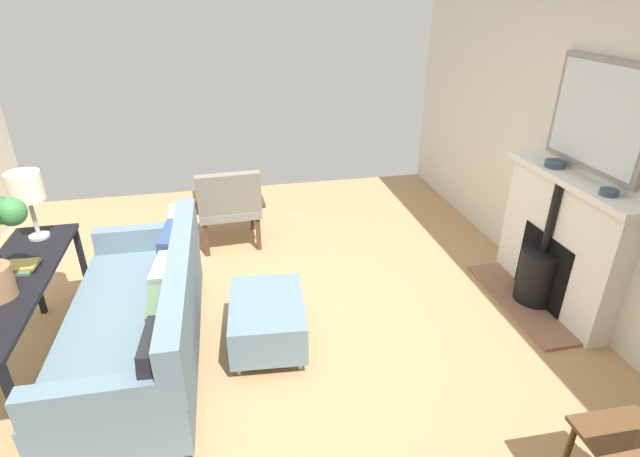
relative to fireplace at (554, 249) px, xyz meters
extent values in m
cube|color=tan|center=(2.41, 0.04, -0.50)|extent=(5.20, 6.35, 0.01)
cube|color=silver|center=(-0.19, 0.04, 0.84)|extent=(0.12, 6.35, 2.67)
cube|color=#93664C|center=(0.23, 0.00, -0.48)|extent=(0.32, 1.20, 0.03)
cube|color=white|center=(-0.03, 0.00, 0.04)|extent=(0.20, 1.27, 1.07)
cube|color=black|center=(0.05, 0.00, -0.17)|extent=(0.06, 0.61, 0.59)
cylinder|color=black|center=(0.09, 0.00, -0.24)|extent=(0.34, 0.34, 0.44)
cylinder|color=black|center=(0.09, 0.00, -0.01)|extent=(0.35, 0.35, 0.02)
cylinder|color=black|center=(0.09, 0.00, 0.29)|extent=(0.07, 0.07, 0.57)
cube|color=white|center=(-0.01, 0.00, 0.60)|extent=(0.25, 1.35, 0.05)
cube|color=gray|center=(-0.10, 0.00, 1.08)|extent=(0.04, 0.95, 0.79)
cube|color=silver|center=(-0.08, 0.00, 1.08)|extent=(0.01, 0.87, 0.71)
cylinder|color=#334C56|center=(-0.01, -0.23, 0.65)|extent=(0.16, 0.16, 0.05)
torus|color=#334C56|center=(-0.01, -0.23, 0.67)|extent=(0.16, 0.16, 0.01)
cylinder|color=#334C56|center=(-0.01, 0.36, 0.64)|extent=(0.12, 0.12, 0.04)
torus|color=#334C56|center=(-0.01, 0.36, 0.66)|extent=(0.12, 0.12, 0.01)
cylinder|color=#B2B2B7|center=(3.58, -0.72, -0.44)|extent=(0.04, 0.04, 0.10)
cylinder|color=#B2B2B7|center=(2.91, -0.71, -0.44)|extent=(0.04, 0.04, 0.10)
cylinder|color=#B2B2B7|center=(2.93, 0.91, -0.44)|extent=(0.04, 0.04, 0.10)
cube|color=slate|center=(3.26, 0.09, -0.22)|extent=(0.86, 1.92, 0.34)
cube|color=slate|center=(2.90, 0.10, 0.14)|extent=(0.17, 1.91, 0.39)
cube|color=slate|center=(3.24, -0.80, 0.04)|extent=(0.79, 0.13, 0.20)
cube|color=slate|center=(3.27, 0.98, 0.04)|extent=(0.79, 0.13, 0.20)
cube|color=#99999E|center=(2.99, -0.65, 0.11)|extent=(0.17, 0.38, 0.39)
cube|color=#334775|center=(2.99, -0.30, 0.13)|extent=(0.19, 0.42, 0.41)
cube|color=#99999E|center=(3.00, 0.11, 0.11)|extent=(0.16, 0.38, 0.37)
cube|color=#4C6B47|center=(3.00, 0.49, 0.10)|extent=(0.13, 0.34, 0.34)
cube|color=black|center=(3.01, 0.83, 0.10)|extent=(0.16, 0.36, 0.36)
cylinder|color=#B2B2B7|center=(2.53, -0.21, -0.45)|extent=(0.03, 0.03, 0.09)
cylinder|color=#B2B2B7|center=(2.58, 0.37, -0.45)|extent=(0.03, 0.03, 0.09)
cylinder|color=#B2B2B7|center=(2.11, -0.17, -0.45)|extent=(0.03, 0.03, 0.09)
cylinder|color=#B2B2B7|center=(2.16, 0.40, -0.45)|extent=(0.03, 0.03, 0.09)
cube|color=slate|center=(2.34, 0.10, -0.26)|extent=(0.59, 0.76, 0.30)
cube|color=#4C3321|center=(2.30, -1.86, -0.31)|extent=(0.05, 0.05, 0.37)
cube|color=#4C3321|center=(2.81, -1.83, -0.31)|extent=(0.05, 0.05, 0.37)
cube|color=#4C3321|center=(2.28, -1.38, -0.31)|extent=(0.05, 0.05, 0.37)
cube|color=#4C3321|center=(2.79, -1.36, -0.31)|extent=(0.05, 0.05, 0.37)
cube|color=slate|center=(2.54, -1.61, -0.10)|extent=(0.63, 0.59, 0.08)
cube|color=slate|center=(2.53, -1.36, 0.15)|extent=(0.61, 0.15, 0.42)
cube|color=#4C3321|center=(2.22, -1.62, -0.01)|extent=(0.07, 0.53, 0.04)
cube|color=#4C3321|center=(2.86, -1.59, -0.01)|extent=(0.07, 0.53, 0.04)
cube|color=black|center=(3.72, -0.67, -0.13)|extent=(0.04, 0.04, 0.73)
cube|color=black|center=(3.72, 0.85, -0.13)|extent=(0.04, 0.04, 0.73)
cube|color=black|center=(4.10, -0.67, -0.13)|extent=(0.04, 0.04, 0.73)
cube|color=black|center=(3.91, 0.09, 0.25)|extent=(0.44, 1.59, 0.03)
cylinder|color=#B2B2B7|center=(3.91, -0.50, 0.28)|extent=(0.14, 0.14, 0.02)
cylinder|color=#B2B2B7|center=(3.91, -0.50, 0.43)|extent=(0.03, 0.03, 0.27)
cylinder|color=silver|center=(3.91, -0.50, 0.66)|extent=(0.23, 0.23, 0.20)
sphere|color=#387A3D|center=(3.76, 0.16, 0.75)|extent=(0.17, 0.17, 0.17)
cube|color=#4C7056|center=(3.90, -0.06, 0.28)|extent=(0.23, 0.22, 0.02)
cube|color=olive|center=(3.91, -0.05, 0.30)|extent=(0.23, 0.15, 0.02)
cylinder|color=brown|center=(0.63, 1.55, -0.27)|extent=(0.03, 0.03, 0.45)
cylinder|color=brown|center=(0.95, 1.54, -0.27)|extent=(0.03, 0.03, 0.45)
cube|color=brown|center=(0.79, 1.71, -0.04)|extent=(0.41, 0.41, 0.02)
camera|label=1|loc=(2.55, 2.97, 1.90)|focal=27.24mm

